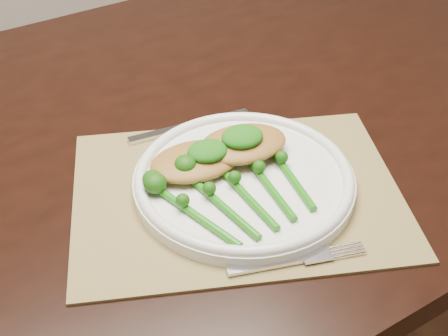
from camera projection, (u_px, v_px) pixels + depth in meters
name	position (u px, v px, depth m)	size (l,w,h in m)	color
dining_table	(164.00, 295.00, 1.17)	(1.73, 1.16, 0.75)	black
placemat	(237.00, 193.00, 0.82)	(0.43, 0.31, 0.00)	olive
dinner_plate	(244.00, 179.00, 0.82)	(0.29, 0.29, 0.03)	white
knife	(178.00, 129.00, 0.93)	(0.19, 0.02, 0.01)	silver
fork	(306.00, 257.00, 0.72)	(0.17, 0.04, 0.01)	silver
chicken_fillet_left	(195.00, 161.00, 0.82)	(0.12, 0.08, 0.02)	#A4722F
chicken_fillet_right	(243.00, 144.00, 0.84)	(0.12, 0.09, 0.02)	#A4722F
pesto_dollop_left	(208.00, 151.00, 0.82)	(0.05, 0.05, 0.02)	#104C0A
pesto_dollop_right	(242.00, 137.00, 0.83)	(0.06, 0.05, 0.02)	#104C0A
broccolini_bundle	(244.00, 193.00, 0.79)	(0.20, 0.22, 0.04)	#18680D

